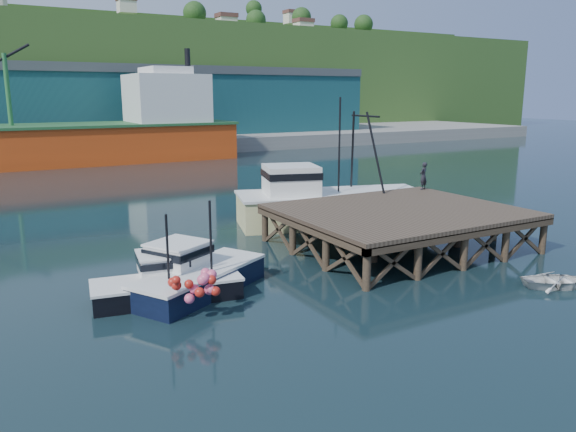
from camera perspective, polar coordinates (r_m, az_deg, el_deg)
ground at (r=28.03m, az=2.43°, el=-4.63°), size 300.00×300.00×0.00m
wharf at (r=30.59m, az=11.45°, el=0.33°), size 12.00×10.00×2.62m
far_quay at (r=94.10m, az=-20.83°, el=7.18°), size 160.00×40.00×2.00m
warehouse_mid at (r=88.90m, az=-20.59°, el=10.50°), size 28.00×16.00×9.00m
warehouse_right at (r=98.26m, az=-2.74°, el=11.36°), size 30.00×16.00×9.00m
cargo_ship at (r=71.14m, az=-24.95°, el=7.29°), size 55.50×10.00×13.75m
hillside at (r=123.60m, az=-23.42°, el=12.67°), size 220.00×50.00×22.00m
boat_navy at (r=23.93m, az=-9.49°, el=-5.78°), size 6.71×5.20×4.01m
boat_black at (r=23.55m, az=-12.26°, el=-6.53°), size 6.17×5.14×3.66m
trawler at (r=35.70m, az=4.08°, el=1.76°), size 12.61×7.47×7.97m
dinghy at (r=26.93m, az=25.65°, el=-5.93°), size 3.50×3.12×0.60m
dockworker at (r=37.07m, az=13.59°, el=3.98°), size 0.75×0.63×1.76m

